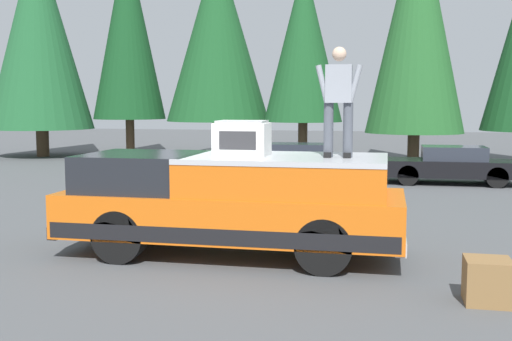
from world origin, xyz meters
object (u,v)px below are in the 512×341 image
pickup_truck (232,202)px  parked_car_navy (296,161)px  wooden_crate (488,281)px  compressor_unit (242,138)px  person_on_truck_bed (339,99)px  parked_car_black (451,165)px

pickup_truck → parked_car_navy: size_ratio=1.35×
wooden_crate → compressor_unit: bearing=64.5°
compressor_unit → person_on_truck_bed: bearing=-90.6°
person_on_truck_bed → parked_car_black: person_on_truck_bed is taller
compressor_unit → parked_car_black: size_ratio=0.20×
person_on_truck_bed → parked_car_navy: size_ratio=0.41×
person_on_truck_bed → parked_car_black: (10.19, -2.67, -1.97)m
compressor_unit → wooden_crate: 4.25m
pickup_truck → compressor_unit: compressor_unit is taller
compressor_unit → parked_car_black: bearing=-22.4°
pickup_truck → compressor_unit: 1.07m
parked_car_black → person_on_truck_bed: bearing=165.3°
parked_car_black → parked_car_navy: (0.30, 4.86, 0.00)m
compressor_unit → parked_car_navy: size_ratio=0.20×
wooden_crate → person_on_truck_bed: bearing=50.3°
pickup_truck → wooden_crate: pickup_truck is taller
pickup_truck → wooden_crate: bearing=-115.0°
compressor_unit → wooden_crate: size_ratio=1.50×
person_on_truck_bed → parked_car_black: 10.71m
person_on_truck_bed → wooden_crate: person_on_truck_bed is taller
pickup_truck → parked_car_navy: (10.42, 0.48, -0.29)m
compressor_unit → parked_car_navy: (10.47, 0.66, -1.35)m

